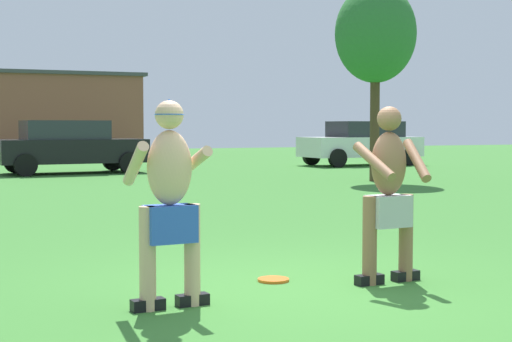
# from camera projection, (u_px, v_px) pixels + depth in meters

# --- Properties ---
(ground_plane) EXTENTS (80.00, 80.00, 0.00)m
(ground_plane) POSITION_uv_depth(u_px,v_px,m) (304.00, 289.00, 6.77)
(ground_plane) COLOR #38752D
(player_near) EXTENTS (0.68, 0.56, 1.60)m
(player_near) POSITION_uv_depth(u_px,v_px,m) (389.00, 191.00, 7.02)
(player_near) COLOR black
(player_near) RESTS_ON ground_plane
(player_in_blue) EXTENTS (0.64, 0.58, 1.64)m
(player_in_blue) POSITION_uv_depth(u_px,v_px,m) (169.00, 195.00, 6.04)
(player_in_blue) COLOR black
(player_in_blue) RESTS_ON ground_plane
(frisbee) EXTENTS (0.29, 0.29, 0.03)m
(frisbee) POSITION_uv_depth(u_px,v_px,m) (273.00, 280.00, 7.13)
(frisbee) COLOR orange
(frisbee) RESTS_ON ground_plane
(car_white_mid_lot) EXTENTS (4.37, 2.17, 1.58)m
(car_white_mid_lot) POSITION_uv_depth(u_px,v_px,m) (362.00, 142.00, 27.87)
(car_white_mid_lot) COLOR white
(car_white_mid_lot) RESTS_ON ground_plane
(car_black_far_end) EXTENTS (4.40, 2.23, 1.58)m
(car_black_far_end) POSITION_uv_depth(u_px,v_px,m) (70.00, 146.00, 23.13)
(car_black_far_end) COLOR black
(car_black_far_end) RESTS_ON ground_plane
(outbuilding_behind_lot) EXTENTS (9.90, 5.68, 3.82)m
(outbuilding_behind_lot) POSITION_uv_depth(u_px,v_px,m) (27.00, 115.00, 35.71)
(outbuilding_behind_lot) COLOR brown
(outbuilding_behind_lot) RESTS_ON ground_plane
(tree_right_field) EXTENTS (2.07, 2.07, 5.03)m
(tree_right_field) POSITION_uv_depth(u_px,v_px,m) (375.00, 35.00, 19.73)
(tree_right_field) COLOR #4C3823
(tree_right_field) RESTS_ON ground_plane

